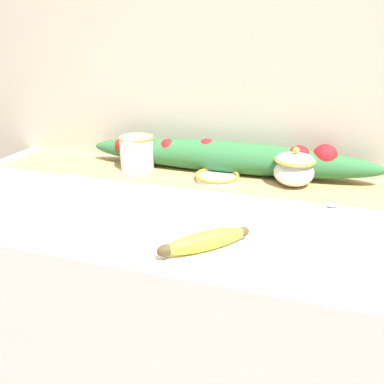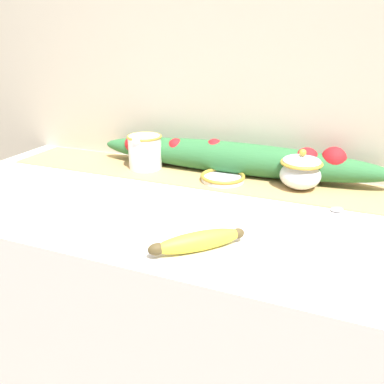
{
  "view_description": "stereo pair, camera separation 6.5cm",
  "coord_description": "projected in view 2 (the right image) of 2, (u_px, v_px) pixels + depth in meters",
  "views": [
    {
      "loc": [
        0.23,
        -0.84,
        1.3
      ],
      "look_at": [
        -0.02,
        -0.04,
        0.96
      ],
      "focal_mm": 35.0,
      "sensor_mm": 36.0,
      "label": 1
    },
    {
      "loc": [
        0.29,
        -0.82,
        1.3
      ],
      "look_at": [
        -0.02,
        -0.04,
        0.96
      ],
      "focal_mm": 35.0,
      "sensor_mm": 36.0,
      "label": 2
    }
  ],
  "objects": [
    {
      "name": "spoon",
      "position": [
        332.0,
        210.0,
        0.92
      ],
      "size": [
        0.14,
        0.09,
        0.01
      ],
      "rotation": [
        0.0,
        0.0,
        0.56
      ],
      "color": "#B7B7BC",
      "rests_on": "countertop"
    },
    {
      "name": "sugar_bowl",
      "position": [
        301.0,
        171.0,
        1.04
      ],
      "size": [
        0.12,
        0.12,
        0.11
      ],
      "color": "white",
      "rests_on": "countertop"
    },
    {
      "name": "small_dish",
      "position": [
        223.0,
        177.0,
        1.11
      ],
      "size": [
        0.13,
        0.13,
        0.02
      ],
      "color": "white",
      "rests_on": "countertop"
    },
    {
      "name": "back_wall",
      "position": [
        244.0,
        77.0,
        1.14
      ],
      "size": [
        2.38,
        0.04,
        2.4
      ],
      "primitive_type": "cube",
      "color": "#B7AD99",
      "rests_on": "ground_plane"
    },
    {
      "name": "table_runner",
      "position": [
        227.0,
        179.0,
        1.13
      ],
      "size": [
        1.46,
        0.21,
        0.0
      ],
      "primitive_type": "cube",
      "color": "tan",
      "rests_on": "countertop"
    },
    {
      "name": "poinsettia_garland",
      "position": [
        236.0,
        157.0,
        1.15
      ],
      "size": [
        0.92,
        0.11,
        0.11
      ],
      "color": "#2D6B38",
      "rests_on": "countertop"
    },
    {
      "name": "countertop",
      "position": [
        202.0,
        344.0,
        1.12
      ],
      "size": [
        1.58,
        0.64,
        0.91
      ],
      "primitive_type": "cube",
      "color": "silver",
      "rests_on": "ground_plane"
    },
    {
      "name": "cream_pitcher",
      "position": [
        145.0,
        151.0,
        1.2
      ],
      "size": [
        0.11,
        0.13,
        0.11
      ],
      "color": "white",
      "rests_on": "countertop"
    },
    {
      "name": "banana",
      "position": [
        198.0,
        241.0,
        0.74
      ],
      "size": [
        0.17,
        0.16,
        0.04
      ],
      "rotation": [
        0.0,
        0.0,
        0.75
      ],
      "color": "yellow",
      "rests_on": "countertop"
    }
  ]
}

